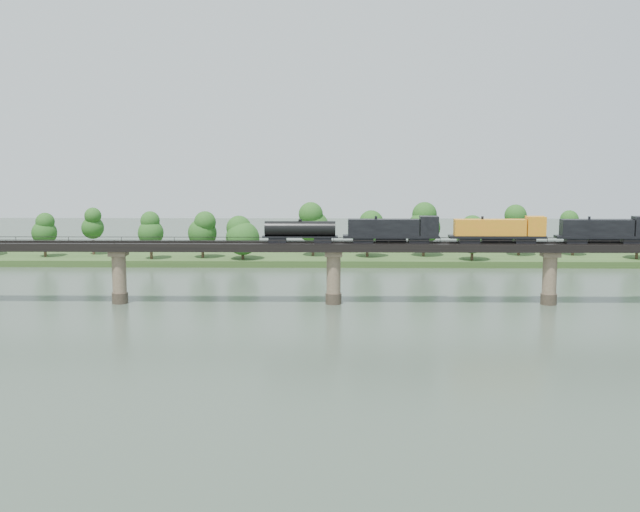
{
  "coord_description": "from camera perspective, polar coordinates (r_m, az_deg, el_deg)",
  "views": [
    {
      "loc": [
        -0.38,
        -116.79,
        29.83
      ],
      "look_at": [
        -2.52,
        30.0,
        9.0
      ],
      "focal_mm": 45.0,
      "sensor_mm": 36.0,
      "label": 1
    }
  ],
  "objects": [
    {
      "name": "bridge_superstructure",
      "position": [
        147.9,
        0.98,
        1.07
      ],
      "size": [
        220.0,
        4.9,
        0.75
      ],
      "color": "black",
      "rests_on": "bridge"
    },
    {
      "name": "freight_train",
      "position": [
        149.62,
        10.11,
        1.82
      ],
      "size": [
        71.61,
        2.79,
        4.93
      ],
      "color": "black",
      "rests_on": "bridge"
    },
    {
      "name": "far_bank",
      "position": [
        203.87,
        0.93,
        -0.11
      ],
      "size": [
        300.0,
        24.0,
        1.6
      ],
      "primitive_type": "cube",
      "color": "#2D4B1E",
      "rests_on": "ground"
    },
    {
      "name": "far_treeline",
      "position": [
        198.59,
        -1.43,
        2.0
      ],
      "size": [
        289.06,
        17.54,
        13.6
      ],
      "color": "#382619",
      "rests_on": "far_bank"
    },
    {
      "name": "bridge",
      "position": [
        148.8,
        0.97,
        -1.35
      ],
      "size": [
        236.0,
        30.0,
        11.5
      ],
      "color": "#473A2D",
      "rests_on": "ground"
    },
    {
      "name": "ground",
      "position": [
        120.54,
        1.0,
        -6.25
      ],
      "size": [
        400.0,
        400.0,
        0.0
      ],
      "primitive_type": "plane",
      "color": "#334034",
      "rests_on": "ground"
    }
  ]
}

